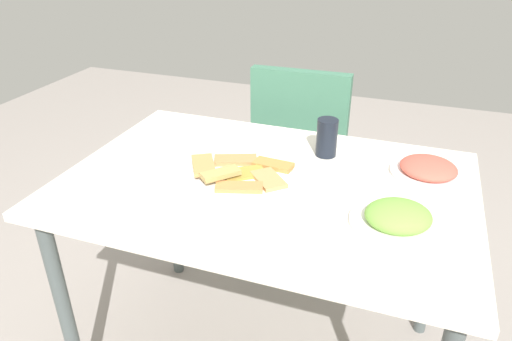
# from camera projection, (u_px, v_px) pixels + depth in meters

# --- Properties ---
(dining_table) EXTENTS (1.17, 0.79, 0.75)m
(dining_table) POSITION_uv_depth(u_px,v_px,m) (266.00, 205.00, 1.41)
(dining_table) COLOR silver
(dining_table) RESTS_ON ground_plane
(dining_chair) EXTENTS (0.43, 0.43, 0.90)m
(dining_chair) POSITION_uv_depth(u_px,v_px,m) (303.00, 151.00, 2.10)
(dining_chair) COLOR #3C6E55
(dining_chair) RESTS_ON ground_plane
(pide_platter) EXTENTS (0.32, 0.30, 0.04)m
(pide_platter) POSITION_uv_depth(u_px,v_px,m) (241.00, 175.00, 1.37)
(pide_platter) COLOR white
(pide_platter) RESTS_ON dining_table
(salad_plate_greens) EXTENTS (0.23, 0.23, 0.06)m
(salad_plate_greens) POSITION_uv_depth(u_px,v_px,m) (398.00, 218.00, 1.16)
(salad_plate_greens) COLOR white
(salad_plate_greens) RESTS_ON dining_table
(salad_plate_rice) EXTENTS (0.22, 0.22, 0.05)m
(salad_plate_rice) POSITION_uv_depth(u_px,v_px,m) (428.00, 169.00, 1.39)
(salad_plate_rice) COLOR white
(salad_plate_rice) RESTS_ON dining_table
(soda_can) EXTENTS (0.09, 0.09, 0.12)m
(soda_can) POSITION_uv_depth(u_px,v_px,m) (327.00, 138.00, 1.49)
(soda_can) COLOR black
(soda_can) RESTS_ON dining_table
(paper_napkin) EXTENTS (0.16, 0.16, 0.00)m
(paper_napkin) POSITION_uv_depth(u_px,v_px,m) (138.00, 149.00, 1.55)
(paper_napkin) COLOR white
(paper_napkin) RESTS_ON dining_table
(fork) EXTENTS (0.17, 0.06, 0.00)m
(fork) POSITION_uv_depth(u_px,v_px,m) (134.00, 150.00, 1.53)
(fork) COLOR silver
(fork) RESTS_ON paper_napkin
(spoon) EXTENTS (0.17, 0.07, 0.00)m
(spoon) POSITION_uv_depth(u_px,v_px,m) (140.00, 146.00, 1.56)
(spoon) COLOR silver
(spoon) RESTS_ON paper_napkin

